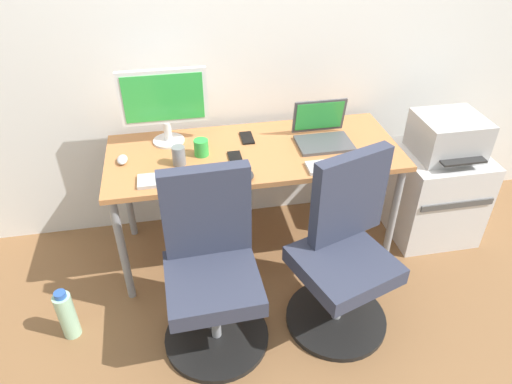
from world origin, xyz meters
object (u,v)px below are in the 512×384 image
object	(u,v)px
water_bottle_on_floor	(67,315)
office_chair_right	(344,255)
open_laptop	(322,132)
office_chair_left	(212,272)
desktop_monitor	(164,102)
coffee_mug	(201,148)
printer	(448,136)
side_cabinet	(433,192)

from	to	relation	value
water_bottle_on_floor	office_chair_right	bearing A→B (deg)	-4.58
open_laptop	office_chair_left	bearing A→B (deg)	-138.39
desktop_monitor	coffee_mug	world-z (taller)	desktop_monitor
printer	desktop_monitor	distance (m)	1.67
printer	open_laptop	bearing A→B (deg)	174.90
water_bottle_on_floor	coffee_mug	distance (m)	1.11
office_chair_left	open_laptop	bearing A→B (deg)	41.61
water_bottle_on_floor	office_chair_left	bearing A→B (deg)	-8.37
office_chair_left	water_bottle_on_floor	xyz separation A→B (m)	(-0.75, 0.11, -0.28)
side_cabinet	open_laptop	size ratio (longest dim) A/B	1.90
office_chair_right	coffee_mug	size ratio (longest dim) A/B	10.22
office_chair_right	printer	distance (m)	1.05
desktop_monitor	side_cabinet	bearing A→B (deg)	-7.57
printer	coffee_mug	world-z (taller)	printer
desktop_monitor	water_bottle_on_floor	bearing A→B (deg)	-131.32
office_chair_right	printer	bearing A→B (deg)	35.17
desktop_monitor	printer	bearing A→B (deg)	-7.60
desktop_monitor	coffee_mug	size ratio (longest dim) A/B	5.22
side_cabinet	open_laptop	distance (m)	0.91
water_bottle_on_floor	coffee_mug	size ratio (longest dim) A/B	3.37
side_cabinet	desktop_monitor	distance (m)	1.78
office_chair_left	open_laptop	distance (m)	1.03
office_chair_right	desktop_monitor	size ratio (longest dim) A/B	1.96
office_chair_right	coffee_mug	bearing A→B (deg)	136.11
office_chair_right	water_bottle_on_floor	xyz separation A→B (m)	(-1.42, 0.11, -0.28)
open_laptop	water_bottle_on_floor	bearing A→B (deg)	-160.04
side_cabinet	open_laptop	world-z (taller)	open_laptop
side_cabinet	water_bottle_on_floor	distance (m)	2.29
office_chair_right	open_laptop	xyz separation A→B (m)	(0.06, 0.65, 0.35)
printer	water_bottle_on_floor	bearing A→B (deg)	-168.22
side_cabinet	water_bottle_on_floor	bearing A→B (deg)	-168.20
office_chair_left	desktop_monitor	size ratio (longest dim) A/B	1.96
printer	open_laptop	distance (m)	0.77
side_cabinet	coffee_mug	xyz separation A→B (m)	(-1.46, 0.03, 0.47)
side_cabinet	coffee_mug	bearing A→B (deg)	178.68
office_chair_right	open_laptop	world-z (taller)	open_laptop
printer	office_chair_left	bearing A→B (deg)	-158.85
office_chair_right	water_bottle_on_floor	distance (m)	1.45
open_laptop	printer	bearing A→B (deg)	-5.10
open_laptop	desktop_monitor	bearing A→B (deg)	170.23
desktop_monitor	office_chair_left	bearing A→B (deg)	-79.67
desktop_monitor	coffee_mug	distance (m)	0.32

